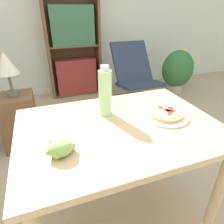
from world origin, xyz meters
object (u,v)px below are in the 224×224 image
at_px(grape_bunch, 60,148).
at_px(lounge_chair_far, 136,86).
at_px(potted_plant_floor, 177,70).
at_px(bookshelf, 74,50).
at_px(pizza_on_plate, 166,115).
at_px(side_table, 20,121).
at_px(drink_bottle, 105,92).
at_px(table_lamp, 6,65).

distance_m(grape_bunch, lounge_chair_far, 2.26).
height_order(lounge_chair_far, potted_plant_floor, lounge_chair_far).
bearing_deg(lounge_chair_far, bookshelf, 134.53).
relative_size(pizza_on_plate, potted_plant_floor, 0.37).
height_order(side_table, potted_plant_floor, potted_plant_floor).
height_order(grape_bunch, lounge_chair_far, lounge_chair_far).
height_order(drink_bottle, table_lamp, drink_bottle).
height_order(pizza_on_plate, table_lamp, table_lamp).
bearing_deg(potted_plant_floor, lounge_chair_far, -165.16).
bearing_deg(potted_plant_floor, drink_bottle, -136.99).
relative_size(grape_bunch, table_lamp, 0.31).
distance_m(lounge_chair_far, side_table, 1.66).
xyz_separation_m(grape_bunch, drink_bottle, (0.30, 0.29, 0.10)).
distance_m(side_table, table_lamp, 0.58).
xyz_separation_m(grape_bunch, side_table, (-0.31, 1.28, -0.51)).
distance_m(drink_bottle, side_table, 1.32).
bearing_deg(pizza_on_plate, side_table, 128.78).
height_order(side_table, table_lamp, table_lamp).
distance_m(pizza_on_plate, drink_bottle, 0.37).
distance_m(grape_bunch, side_table, 1.41).
height_order(drink_bottle, bookshelf, bookshelf).
relative_size(drink_bottle, potted_plant_floor, 0.41).
bearing_deg(grape_bunch, potted_plant_floor, 43.14).
bearing_deg(lounge_chair_far, table_lamp, -162.16).
bearing_deg(potted_plant_floor, table_lamp, -163.08).
height_order(pizza_on_plate, side_table, pizza_on_plate).
bearing_deg(potted_plant_floor, grape_bunch, -136.86).
distance_m(bookshelf, side_table, 1.57).
bearing_deg(pizza_on_plate, lounge_chair_far, 68.59).
relative_size(bookshelf, side_table, 2.78).
bearing_deg(drink_bottle, bookshelf, 84.25).
xyz_separation_m(pizza_on_plate, grape_bunch, (-0.61, -0.13, 0.02)).
relative_size(lounge_chair_far, potted_plant_floor, 1.24).
height_order(pizza_on_plate, drink_bottle, drink_bottle).
distance_m(grape_bunch, bookshelf, 2.60).
distance_m(lounge_chair_far, potted_plant_floor, 0.94).
distance_m(lounge_chair_far, bookshelf, 1.14).
bearing_deg(lounge_chair_far, side_table, -162.16).
xyz_separation_m(grape_bunch, potted_plant_floor, (2.17, 2.04, -0.43)).
bearing_deg(bookshelf, side_table, -123.43).
bearing_deg(bookshelf, potted_plant_floor, -17.10).
height_order(pizza_on_plate, potted_plant_floor, pizza_on_plate).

